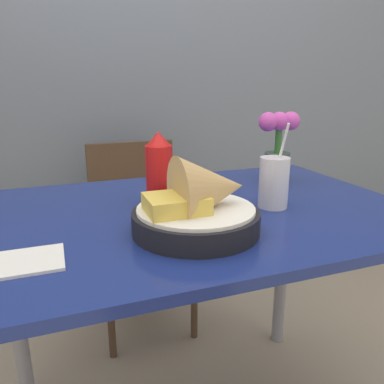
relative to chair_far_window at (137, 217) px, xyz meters
name	(u,v)px	position (x,y,z in m)	size (l,w,h in m)	color
wall_window	(116,40)	(0.01, 0.37, 0.80)	(7.00, 0.06, 2.60)	slate
dining_table	(196,248)	(0.01, -0.74, 0.16)	(1.13, 0.76, 0.78)	navy
chair_far_window	(137,217)	(0.00, 0.00, 0.00)	(0.40, 0.40, 0.83)	#473323
food_basket	(201,205)	(-0.04, -0.89, 0.33)	(0.28, 0.28, 0.17)	black
ketchup_bottle	(159,170)	(-0.07, -0.68, 0.37)	(0.07, 0.07, 0.20)	red
drink_cup	(274,184)	(0.20, -0.80, 0.34)	(0.08, 0.08, 0.22)	silver
flower_vase	(278,145)	(0.36, -0.57, 0.40)	(0.14, 0.08, 0.23)	#2D4738
napkin	(23,262)	(-0.40, -0.92, 0.28)	(0.14, 0.11, 0.01)	white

